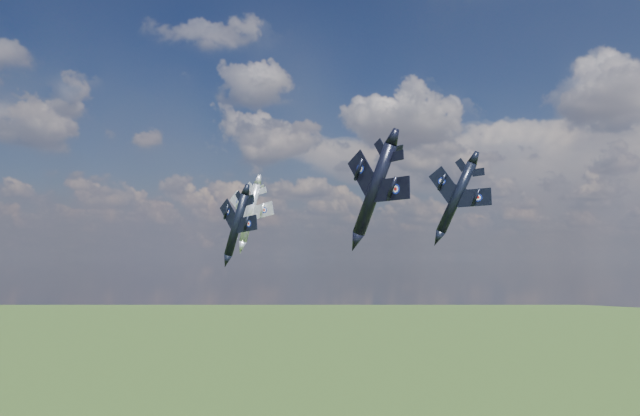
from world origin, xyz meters
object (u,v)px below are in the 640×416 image
Objects in this scene: jet_high_navy at (456,197)px; jet_left_silver at (250,213)px; jet_right_navy at (375,189)px; jet_lead_navy at (237,225)px.

jet_left_silver is (-35.78, -4.13, -0.79)m from jet_high_navy.
jet_high_navy reaches higher than jet_right_navy.
jet_high_navy is 36.03m from jet_left_silver.
jet_lead_navy is 36.50m from jet_right_navy.
jet_right_navy is 0.98× the size of jet_left_silver.
jet_high_navy is (-3.96, 26.79, 1.46)m from jet_right_navy.
jet_left_silver is (-5.97, 8.94, 2.56)m from jet_lead_navy.
jet_high_navy is at bearing -2.40° from jet_left_silver.
jet_lead_navy is 0.94× the size of jet_high_navy.
jet_lead_navy is 0.98× the size of jet_left_silver.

